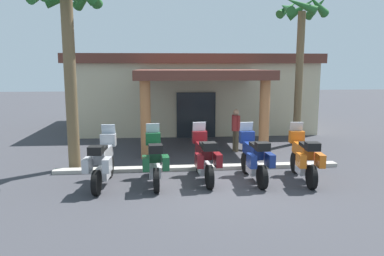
{
  "coord_description": "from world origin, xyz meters",
  "views": [
    {
      "loc": [
        -1.92,
        -10.09,
        3.32
      ],
      "look_at": [
        -0.65,
        2.6,
        1.2
      ],
      "focal_mm": 35.26,
      "sensor_mm": 36.0,
      "label": 1
    }
  ],
  "objects_px": {
    "motorcycle_green": "(155,160)",
    "palm_tree_near_portico": "(301,32)",
    "motorcycle_silver": "(103,161)",
    "palm_tree_roadside": "(68,24)",
    "pedestrian": "(236,127)",
    "motorcycle_orange": "(304,157)",
    "motorcycle_blue": "(254,157)",
    "motel_building": "(191,90)",
    "motorcycle_maroon": "(204,157)"
  },
  "relations": [
    {
      "from": "motorcycle_maroon",
      "to": "palm_tree_roadside",
      "type": "relative_size",
      "value": 0.35
    },
    {
      "from": "pedestrian",
      "to": "motorcycle_orange",
      "type": "bearing_deg",
      "value": 88.97
    },
    {
      "from": "motorcycle_silver",
      "to": "motorcycle_orange",
      "type": "height_order",
      "value": "same"
    },
    {
      "from": "motorcycle_maroon",
      "to": "pedestrian",
      "type": "distance_m",
      "value": 4.03
    },
    {
      "from": "palm_tree_roadside",
      "to": "motorcycle_blue",
      "type": "bearing_deg",
      "value": -19.34
    },
    {
      "from": "motorcycle_maroon",
      "to": "motorcycle_orange",
      "type": "height_order",
      "value": "same"
    },
    {
      "from": "motorcycle_orange",
      "to": "palm_tree_near_portico",
      "type": "bearing_deg",
      "value": -13.98
    },
    {
      "from": "motorcycle_green",
      "to": "palm_tree_near_portico",
      "type": "relative_size",
      "value": 0.35
    },
    {
      "from": "motorcycle_blue",
      "to": "motorcycle_maroon",
      "type": "bearing_deg",
      "value": 81.36
    },
    {
      "from": "motorcycle_green",
      "to": "motel_building",
      "type": "bearing_deg",
      "value": -13.89
    },
    {
      "from": "motorcycle_maroon",
      "to": "pedestrian",
      "type": "height_order",
      "value": "pedestrian"
    },
    {
      "from": "motorcycle_silver",
      "to": "motorcycle_orange",
      "type": "relative_size",
      "value": 1.0
    },
    {
      "from": "motel_building",
      "to": "motorcycle_green",
      "type": "distance_m",
      "value": 10.43
    },
    {
      "from": "pedestrian",
      "to": "motel_building",
      "type": "bearing_deg",
      "value": -97.2
    },
    {
      "from": "motel_building",
      "to": "motorcycle_silver",
      "type": "height_order",
      "value": "motel_building"
    },
    {
      "from": "motorcycle_silver",
      "to": "motorcycle_green",
      "type": "distance_m",
      "value": 1.43
    },
    {
      "from": "motorcycle_green",
      "to": "motorcycle_blue",
      "type": "height_order",
      "value": "same"
    },
    {
      "from": "motorcycle_orange",
      "to": "motorcycle_green",
      "type": "bearing_deg",
      "value": 92.95
    },
    {
      "from": "motel_building",
      "to": "motorcycle_orange",
      "type": "relative_size",
      "value": 5.56
    },
    {
      "from": "motorcycle_orange",
      "to": "palm_tree_roadside",
      "type": "relative_size",
      "value": 0.35
    },
    {
      "from": "motorcycle_blue",
      "to": "palm_tree_roadside",
      "type": "distance_m",
      "value": 6.96
    },
    {
      "from": "motel_building",
      "to": "palm_tree_roadside",
      "type": "height_order",
      "value": "palm_tree_roadside"
    },
    {
      "from": "motorcycle_maroon",
      "to": "motel_building",
      "type": "bearing_deg",
      "value": -6.69
    },
    {
      "from": "motorcycle_silver",
      "to": "motorcycle_blue",
      "type": "bearing_deg",
      "value": -83.79
    },
    {
      "from": "pedestrian",
      "to": "palm_tree_roadside",
      "type": "bearing_deg",
      "value": 0.76
    },
    {
      "from": "motorcycle_silver",
      "to": "motorcycle_blue",
      "type": "height_order",
      "value": "same"
    },
    {
      "from": "motel_building",
      "to": "motorcycle_maroon",
      "type": "relative_size",
      "value": 5.56
    },
    {
      "from": "motorcycle_blue",
      "to": "motorcycle_orange",
      "type": "xyz_separation_m",
      "value": [
        1.43,
        -0.13,
        0.0
      ]
    },
    {
      "from": "motorcycle_orange",
      "to": "palm_tree_roadside",
      "type": "xyz_separation_m",
      "value": [
        -6.89,
        2.05,
        3.88
      ]
    },
    {
      "from": "palm_tree_roadside",
      "to": "palm_tree_near_portico",
      "type": "height_order",
      "value": "palm_tree_roadside"
    },
    {
      "from": "motorcycle_silver",
      "to": "pedestrian",
      "type": "xyz_separation_m",
      "value": [
        4.58,
        3.83,
        0.26
      ]
    },
    {
      "from": "motorcycle_silver",
      "to": "motel_building",
      "type": "bearing_deg",
      "value": -12.99
    },
    {
      "from": "palm_tree_roadside",
      "to": "pedestrian",
      "type": "bearing_deg",
      "value": 18.09
    },
    {
      "from": "motorcycle_blue",
      "to": "pedestrian",
      "type": "height_order",
      "value": "pedestrian"
    },
    {
      "from": "motorcycle_green",
      "to": "motorcycle_orange",
      "type": "distance_m",
      "value": 4.3
    },
    {
      "from": "motorcycle_silver",
      "to": "palm_tree_near_portico",
      "type": "distance_m",
      "value": 9.85
    },
    {
      "from": "motorcycle_green",
      "to": "motorcycle_blue",
      "type": "bearing_deg",
      "value": -92.91
    },
    {
      "from": "motel_building",
      "to": "motorcycle_green",
      "type": "height_order",
      "value": "motel_building"
    },
    {
      "from": "motorcycle_maroon",
      "to": "palm_tree_roadside",
      "type": "xyz_separation_m",
      "value": [
        -4.03,
        1.76,
        3.88
      ]
    },
    {
      "from": "pedestrian",
      "to": "palm_tree_roadside",
      "type": "height_order",
      "value": "palm_tree_roadside"
    },
    {
      "from": "motorcycle_orange",
      "to": "pedestrian",
      "type": "distance_m",
      "value": 4.1
    },
    {
      "from": "motorcycle_silver",
      "to": "palm_tree_roadside",
      "type": "relative_size",
      "value": 0.35
    },
    {
      "from": "motorcycle_orange",
      "to": "palm_tree_roadside",
      "type": "height_order",
      "value": "palm_tree_roadside"
    },
    {
      "from": "motorcycle_silver",
      "to": "pedestrian",
      "type": "bearing_deg",
      "value": -44.44
    },
    {
      "from": "motorcycle_silver",
      "to": "palm_tree_roadside",
      "type": "bearing_deg",
      "value": 36.31
    },
    {
      "from": "motorcycle_silver",
      "to": "palm_tree_roadside",
      "type": "height_order",
      "value": "palm_tree_roadside"
    },
    {
      "from": "motel_building",
      "to": "palm_tree_near_portico",
      "type": "bearing_deg",
      "value": -50.8
    },
    {
      "from": "pedestrian",
      "to": "palm_tree_near_portico",
      "type": "xyz_separation_m",
      "value": [
        2.9,
        1.2,
        3.72
      ]
    },
    {
      "from": "motorcycle_green",
      "to": "motorcycle_maroon",
      "type": "distance_m",
      "value": 1.44
    },
    {
      "from": "motorcycle_blue",
      "to": "motorcycle_orange",
      "type": "distance_m",
      "value": 1.44
    }
  ]
}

